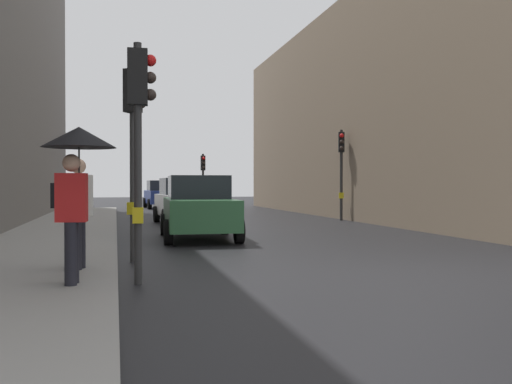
{
  "coord_description": "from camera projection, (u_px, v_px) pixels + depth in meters",
  "views": [
    {
      "loc": [
        -4.76,
        -8.61,
        1.52
      ],
      "look_at": [
        -0.13,
        10.24,
        1.26
      ],
      "focal_mm": 40.18,
      "sensor_mm": 36.0,
      "label": 1
    }
  ],
  "objects": [
    {
      "name": "building_facade_right",
      "position": [
        447.0,
        116.0,
        27.52
      ],
      "size": [
        12.0,
        29.53,
        9.59
      ],
      "primitive_type": "cube",
      "color": "gray",
      "rests_on": "ground"
    },
    {
      "name": "car_green_estate",
      "position": [
        199.0,
        207.0,
        15.89
      ],
      "size": [
        2.17,
        4.28,
        1.76
      ],
      "color": "#2D6038",
      "rests_on": "ground"
    },
    {
      "name": "traffic_light_far_median",
      "position": [
        203.0,
        172.0,
        32.65
      ],
      "size": [
        0.24,
        0.43,
        3.26
      ],
      "color": "#2D2D2D",
      "rests_on": "ground"
    },
    {
      "name": "car_blue_van",
      "position": [
        161.0,
        194.0,
        36.22
      ],
      "size": [
        2.18,
        4.28,
        1.76
      ],
      "color": "navy",
      "rests_on": "ground"
    },
    {
      "name": "traffic_light_near_left",
      "position": [
        139.0,
        118.0,
        8.67
      ],
      "size": [
        0.44,
        0.26,
        3.66
      ],
      "color": "#2D2D2D",
      "rests_on": "ground"
    },
    {
      "name": "ground_plane",
      "position": [
        410.0,
        276.0,
        9.51
      ],
      "size": [
        120.0,
        120.0,
        0.0
      ],
      "primitive_type": "plane",
      "color": "black"
    },
    {
      "name": "pedestrian_with_umbrella",
      "position": [
        77.0,
        161.0,
        7.76
      ],
      "size": [
        1.0,
        1.0,
        2.14
      ],
      "color": "black",
      "rests_on": "sidewalk_kerb"
    },
    {
      "name": "traffic_light_near_right",
      "position": [
        134.0,
        126.0,
        11.13
      ],
      "size": [
        0.44,
        0.37,
        3.86
      ],
      "color": "#2D2D2D",
      "rests_on": "ground"
    },
    {
      "name": "sidewalk_kerb",
      "position": [
        51.0,
        244.0,
        13.84
      ],
      "size": [
        3.09,
        40.0,
        0.16
      ],
      "primitive_type": "cube",
      "color": "gray",
      "rests_on": "ground"
    },
    {
      "name": "traffic_light_mid_street",
      "position": [
        341.0,
        158.0,
        23.93
      ],
      "size": [
        0.32,
        0.45,
        3.8
      ],
      "color": "#2D2D2D",
      "rests_on": "ground"
    },
    {
      "name": "pedestrian_with_black_backpack",
      "position": [
        76.0,
        207.0,
        9.16
      ],
      "size": [
        0.65,
        0.41,
        1.77
      ],
      "color": "black",
      "rests_on": "sidewalk_kerb"
    },
    {
      "name": "car_white_compact",
      "position": [
        184.0,
        201.0,
        22.09
      ],
      "size": [
        2.18,
        4.28,
        1.76
      ],
      "color": "silver",
      "rests_on": "ground"
    }
  ]
}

